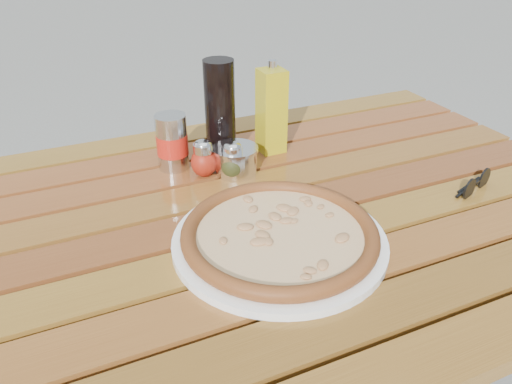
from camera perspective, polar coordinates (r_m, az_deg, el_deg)
name	(u,v)px	position (r m, az deg, el deg)	size (l,w,h in m)	color
table	(260,244)	(0.98, 0.48, -5.92)	(1.40, 0.90, 0.75)	#331E0B
plate	(279,241)	(0.84, 2.70, -5.62)	(0.36, 0.36, 0.01)	white
pizza	(280,233)	(0.83, 2.72, -4.75)	(0.33, 0.33, 0.03)	#FAE4B3
pepper_shaker	(204,159)	(1.04, -6.01, 3.78)	(0.06, 0.06, 0.08)	#A42412
oregano_shaker	(233,161)	(1.03, -2.65, 3.54)	(0.06, 0.06, 0.08)	#363917
dark_bottle	(220,110)	(1.09, -4.14, 9.28)	(0.07, 0.07, 0.22)	black
soda_can	(172,143)	(1.08, -9.55, 5.59)	(0.07, 0.07, 0.12)	silver
olive_oil_cruet	(271,111)	(1.13, 1.77, 9.25)	(0.06, 0.06, 0.21)	#B5A413
parmesan_tin	(236,160)	(1.05, -2.35, 3.70)	(0.12, 0.12, 0.07)	silver
sunglasses	(475,184)	(1.08, 23.78, 0.83)	(0.11, 0.06, 0.04)	black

